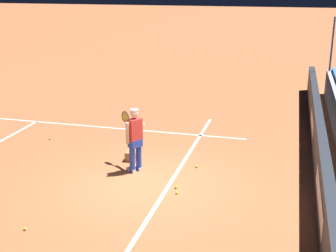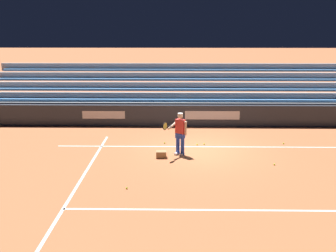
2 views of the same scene
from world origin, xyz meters
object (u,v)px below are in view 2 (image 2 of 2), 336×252
object	(u,v)px
ball_box_cardboard	(161,154)
tennis_ball_far_right	(127,188)
tennis_ball_near_player	(284,143)
tennis_ball_stray_back	(197,145)
tennis_ball_midcourt	(274,164)
tennis_ball_by_box	(165,143)
tennis_ball_on_baseline	(204,144)
tennis_player	(180,133)

from	to	relation	value
ball_box_cardboard	tennis_ball_far_right	bearing A→B (deg)	72.26
tennis_ball_near_player	tennis_ball_stray_back	size ratio (longest dim) A/B	1.00
tennis_ball_midcourt	tennis_ball_stray_back	world-z (taller)	same
ball_box_cardboard	tennis_ball_by_box	xyz separation A→B (m)	(-0.09, -1.89, -0.10)
ball_box_cardboard	tennis_ball_near_player	bearing A→B (deg)	-160.29
tennis_ball_near_player	tennis_ball_on_baseline	size ratio (longest dim) A/B	1.00
tennis_ball_midcourt	tennis_ball_near_player	world-z (taller)	same
tennis_ball_by_box	tennis_ball_midcourt	size ratio (longest dim) A/B	1.00
tennis_ball_far_right	tennis_ball_midcourt	distance (m)	5.73
tennis_player	tennis_ball_on_baseline	size ratio (longest dim) A/B	25.98
tennis_ball_far_right	tennis_ball_midcourt	bearing A→B (deg)	-156.39
tennis_player	tennis_ball_by_box	distance (m)	1.88
tennis_ball_near_player	tennis_ball_far_right	bearing A→B (deg)	38.48
tennis_ball_far_right	tennis_ball_by_box	xyz separation A→B (m)	(-1.09, -5.01, 0.00)
tennis_ball_by_box	tennis_ball_midcourt	xyz separation A→B (m)	(-4.16, 2.71, 0.00)
tennis_ball_midcourt	tennis_ball_near_player	bearing A→B (deg)	-111.39
tennis_ball_stray_back	tennis_ball_on_baseline	bearing A→B (deg)	-162.84
tennis_player	ball_box_cardboard	world-z (taller)	tennis_player
tennis_player	tennis_ball_by_box	size ratio (longest dim) A/B	25.98
tennis_ball_far_right	tennis_ball_midcourt	size ratio (longest dim) A/B	1.00
tennis_ball_far_right	tennis_ball_near_player	distance (m)	8.07
tennis_ball_far_right	tennis_ball_by_box	distance (m)	5.12
ball_box_cardboard	tennis_ball_midcourt	size ratio (longest dim) A/B	6.06
ball_box_cardboard	tennis_ball_far_right	world-z (taller)	ball_box_cardboard
tennis_ball_by_box	tennis_ball_stray_back	world-z (taller)	same
ball_box_cardboard	tennis_ball_midcourt	bearing A→B (deg)	169.08
tennis_ball_on_baseline	tennis_ball_stray_back	bearing A→B (deg)	17.16
tennis_ball_by_box	tennis_ball_on_baseline	bearing A→B (deg)	175.76
ball_box_cardboard	tennis_ball_by_box	size ratio (longest dim) A/B	6.06
tennis_ball_midcourt	tennis_ball_on_baseline	size ratio (longest dim) A/B	1.00
tennis_player	tennis_ball_midcourt	world-z (taller)	tennis_player
tennis_ball_stray_back	tennis_player	bearing A→B (deg)	59.37
ball_box_cardboard	tennis_ball_far_right	size ratio (longest dim) A/B	6.06
tennis_ball_by_box	tennis_ball_midcourt	distance (m)	4.97
tennis_ball_by_box	tennis_ball_near_player	distance (m)	5.23
tennis_player	tennis_ball_by_box	bearing A→B (deg)	-67.37
tennis_ball_on_baseline	tennis_ball_near_player	bearing A→B (deg)	-177.64
ball_box_cardboard	tennis_ball_near_player	world-z (taller)	ball_box_cardboard
tennis_ball_far_right	tennis_ball_stray_back	xyz separation A→B (m)	(-2.51, -4.78, 0.00)
tennis_ball_far_right	tennis_ball_on_baseline	bearing A→B (deg)	-120.00
ball_box_cardboard	tennis_ball_stray_back	distance (m)	2.25
ball_box_cardboard	tennis_ball_midcourt	xyz separation A→B (m)	(-4.25, 0.82, -0.10)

